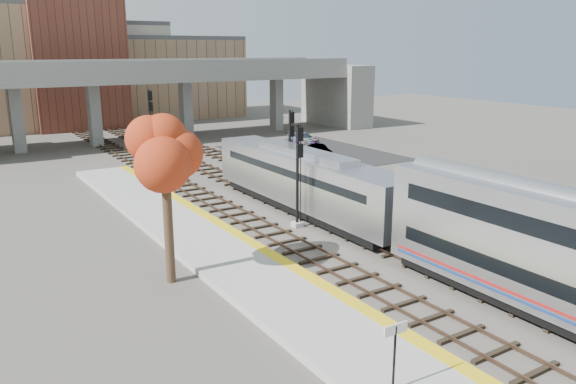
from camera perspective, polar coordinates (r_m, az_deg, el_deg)
ground at (r=30.03m, az=10.70°, el=-6.91°), size 160.00×160.00×0.00m
platform at (r=25.89m, az=-1.35°, el=-9.80°), size 4.50×60.00×0.35m
yellow_strip at (r=26.75m, az=2.18°, el=-8.55°), size 0.70×60.00×0.01m
tracks at (r=40.00m, az=-0.50°, el=-1.12°), size 10.70×95.00×0.25m
overpass at (r=69.82m, az=-12.01°, el=10.02°), size 54.00×12.00×9.50m
buildings_far at (r=89.31m, az=-19.31°, el=11.76°), size 43.00×21.00×20.60m
parking_lot at (r=59.65m, az=2.35°, el=4.00°), size 14.00×18.00×0.04m
locomotive at (r=37.32m, az=1.74°, el=1.22°), size 3.02×19.05×4.10m
signal_mast_near at (r=34.12m, az=1.02°, el=1.27°), size 0.60×0.64×6.38m
signal_mast_mid at (r=42.32m, az=0.22°, el=3.83°), size 0.60×0.64×6.35m
signal_mast_far at (r=58.05m, az=-13.75°, el=6.64°), size 0.60×0.64×6.83m
station_sign at (r=18.20m, az=10.82°, el=-14.83°), size 0.90×0.08×2.27m
tree at (r=25.85m, az=-12.45°, el=3.79°), size 3.60×3.60×8.32m
car_a at (r=53.41m, az=3.13°, el=3.36°), size 1.87×3.32×1.07m
car_b at (r=57.80m, az=3.21°, el=4.25°), size 1.58×3.62×1.16m
car_c at (r=65.19m, az=1.55°, el=5.48°), size 2.62×4.66×1.27m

